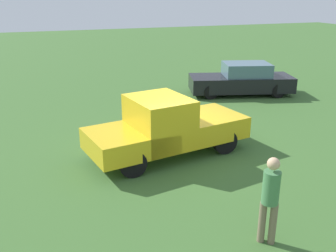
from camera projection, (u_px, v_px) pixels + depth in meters
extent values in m
plane|color=#3D662D|center=(173.00, 152.00, 11.43)|extent=(80.00, 80.00, 0.00)
cylinder|color=black|center=(196.00, 127.00, 12.50)|extent=(0.74, 0.22, 0.74)
cylinder|color=black|center=(225.00, 142.00, 11.24)|extent=(0.74, 0.22, 0.74)
cylinder|color=black|center=(110.00, 144.00, 11.06)|extent=(0.74, 0.22, 0.74)
cylinder|color=black|center=(133.00, 164.00, 9.81)|extent=(0.74, 0.22, 0.74)
cube|color=gold|center=(207.00, 124.00, 11.71)|extent=(2.18, 2.14, 0.64)
cube|color=gold|center=(159.00, 121.00, 10.78)|extent=(1.81, 2.08, 1.40)
cube|color=slate|center=(159.00, 107.00, 10.63)|extent=(1.56, 1.89, 0.48)
cube|color=gold|center=(130.00, 141.00, 10.46)|extent=(2.55, 2.21, 0.60)
cube|color=silver|center=(229.00, 127.00, 12.22)|extent=(0.42, 1.76, 0.16)
cylinder|color=black|center=(211.00, 92.00, 16.95)|extent=(0.67, 0.20, 0.67)
cylinder|color=black|center=(205.00, 84.00, 18.36)|extent=(0.67, 0.20, 0.67)
cylinder|color=black|center=(278.00, 91.00, 17.17)|extent=(0.67, 0.20, 0.67)
cylinder|color=black|center=(268.00, 83.00, 18.57)|extent=(0.67, 0.20, 0.67)
cube|color=black|center=(241.00, 83.00, 17.69)|extent=(5.02, 2.99, 0.68)
cube|color=slate|center=(247.00, 69.00, 17.50)|extent=(2.42, 2.06, 0.60)
cylinder|color=#7A6B51|center=(262.00, 222.00, 7.22)|extent=(0.14, 0.14, 0.87)
cylinder|color=#7A6B51|center=(273.00, 224.00, 7.16)|extent=(0.14, 0.14, 0.87)
cylinder|color=#477F4C|center=(271.00, 188.00, 6.94)|extent=(0.45, 0.45, 0.65)
sphere|color=#D8AD84|center=(274.00, 164.00, 6.77)|extent=(0.23, 0.23, 0.23)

